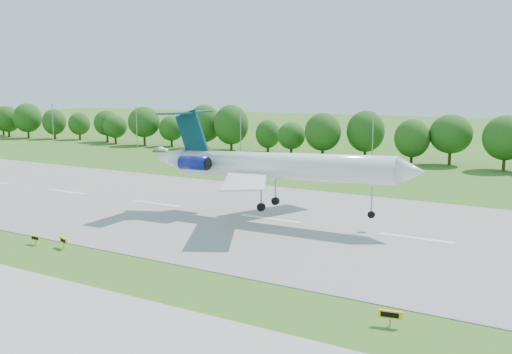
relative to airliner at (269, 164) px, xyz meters
name	(u,v)px	position (x,y,z in m)	size (l,w,h in m)	color
ground	(17,242)	(-19.96, -24.89, -7.60)	(600.00, 600.00, 0.00)	#305E18
runway	(157,204)	(-19.96, 0.11, -7.56)	(400.00, 45.00, 0.08)	gray
tree_line	(328,133)	(-19.96, 67.11, -1.41)	(288.40, 8.40, 10.40)	#382314
light_poles	(302,135)	(-22.46, 57.11, -1.26)	(175.90, 0.25, 12.19)	gray
airliner	(269,164)	(0.00, 0.00, 0.00)	(39.02, 28.43, 13.24)	white
taxi_sign_left	(36,238)	(-17.19, -24.50, -6.83)	(1.49, 0.22, 1.05)	gray
taxi_sign_centre	(64,241)	(-13.17, -23.94, -6.69)	(1.72, 0.72, 1.23)	gray
taxi_sign_right	(390,315)	(24.95, -26.11, -6.65)	(1.83, 0.54, 1.29)	gray
service_vehicle_a	(161,149)	(-65.06, 55.67, -6.95)	(1.37, 3.93, 1.29)	white
service_vehicle_b	(158,150)	(-65.26, 54.69, -7.05)	(1.30, 3.22, 1.10)	silver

